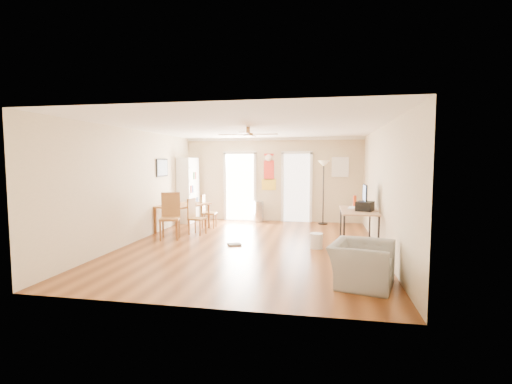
% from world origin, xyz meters
% --- Properties ---
extents(floor, '(7.00, 7.00, 0.00)m').
position_xyz_m(floor, '(0.00, 0.00, 0.00)').
color(floor, brown).
rests_on(floor, ground).
extents(ceiling, '(5.50, 7.00, 0.00)m').
position_xyz_m(ceiling, '(0.00, 0.00, 2.60)').
color(ceiling, silver).
rests_on(ceiling, floor).
extents(wall_back, '(5.50, 0.04, 2.60)m').
position_xyz_m(wall_back, '(0.00, 3.50, 1.30)').
color(wall_back, beige).
rests_on(wall_back, floor).
extents(wall_front, '(5.50, 0.04, 2.60)m').
position_xyz_m(wall_front, '(0.00, -3.50, 1.30)').
color(wall_front, beige).
rests_on(wall_front, floor).
extents(wall_left, '(0.04, 7.00, 2.60)m').
position_xyz_m(wall_left, '(-2.75, 0.00, 1.30)').
color(wall_left, beige).
rests_on(wall_left, floor).
extents(wall_right, '(0.04, 7.00, 2.60)m').
position_xyz_m(wall_right, '(2.75, 0.00, 1.30)').
color(wall_right, beige).
rests_on(wall_right, floor).
extents(crown_molding, '(5.50, 7.00, 0.08)m').
position_xyz_m(crown_molding, '(0.00, 0.00, 2.56)').
color(crown_molding, white).
rests_on(crown_molding, wall_back).
extents(kitchen_doorway, '(0.90, 0.10, 2.10)m').
position_xyz_m(kitchen_doorway, '(-1.05, 3.48, 1.05)').
color(kitchen_doorway, white).
rests_on(kitchen_doorway, wall_back).
extents(bathroom_doorway, '(0.80, 0.10, 2.10)m').
position_xyz_m(bathroom_doorway, '(0.75, 3.48, 1.05)').
color(bathroom_doorway, white).
rests_on(bathroom_doorway, wall_back).
extents(wall_decal, '(0.46, 0.03, 1.10)m').
position_xyz_m(wall_decal, '(-0.13, 3.48, 1.55)').
color(wall_decal, red).
rests_on(wall_decal, wall_back).
extents(ac_grille, '(0.50, 0.04, 0.60)m').
position_xyz_m(ac_grille, '(2.05, 3.47, 1.70)').
color(ac_grille, white).
rests_on(ac_grille, wall_back).
extents(framed_poster, '(0.04, 0.66, 0.48)m').
position_xyz_m(framed_poster, '(-2.73, 1.40, 1.70)').
color(framed_poster, black).
rests_on(framed_poster, wall_left).
extents(ceiling_fan, '(1.24, 1.24, 0.20)m').
position_xyz_m(ceiling_fan, '(0.00, -0.30, 2.43)').
color(ceiling_fan, '#593819').
rests_on(ceiling_fan, ceiling).
extents(bookshelf, '(0.44, 0.91, 1.98)m').
position_xyz_m(bookshelf, '(-2.53, 2.80, 0.99)').
color(bookshelf, white).
rests_on(bookshelf, floor).
extents(dining_table, '(1.29, 1.63, 0.71)m').
position_xyz_m(dining_table, '(-2.15, 1.41, 0.36)').
color(dining_table, olive).
rests_on(dining_table, floor).
extents(dining_chair_right_a, '(0.41, 0.41, 0.93)m').
position_xyz_m(dining_chair_right_a, '(-1.60, 1.98, 0.46)').
color(dining_chair_right_a, olive).
rests_on(dining_chair_right_a, floor).
extents(dining_chair_right_b, '(0.43, 0.43, 0.91)m').
position_xyz_m(dining_chair_right_b, '(-1.60, 1.00, 0.46)').
color(dining_chair_right_b, olive).
rests_on(dining_chair_right_b, floor).
extents(dining_chair_near, '(0.56, 0.56, 1.10)m').
position_xyz_m(dining_chair_near, '(-2.06, 0.35, 0.55)').
color(dining_chair_near, '#9F6233').
rests_on(dining_chair_near, floor).
extents(trash_can, '(0.33, 0.33, 0.64)m').
position_xyz_m(trash_can, '(-0.39, 3.21, 0.32)').
color(trash_can, '#ADADB0').
rests_on(trash_can, floor).
extents(torchiere_lamp, '(0.40, 0.40, 1.90)m').
position_xyz_m(torchiere_lamp, '(1.56, 3.16, 0.95)').
color(torchiere_lamp, black).
rests_on(torchiere_lamp, floor).
extents(computer_desk, '(0.75, 1.51, 0.81)m').
position_xyz_m(computer_desk, '(2.32, 0.40, 0.40)').
color(computer_desk, '#A97D5C').
rests_on(computer_desk, floor).
extents(imac, '(0.15, 0.60, 0.55)m').
position_xyz_m(imac, '(2.47, 0.50, 1.08)').
color(imac, black).
rests_on(imac, computer_desk).
extents(keyboard, '(0.19, 0.42, 0.02)m').
position_xyz_m(keyboard, '(2.20, 0.70, 0.81)').
color(keyboard, white).
rests_on(keyboard, computer_desk).
extents(printer, '(0.44, 0.47, 0.20)m').
position_xyz_m(printer, '(2.45, 0.29, 0.91)').
color(printer, black).
rests_on(printer, computer_desk).
extents(orange_bottle, '(0.09, 0.09, 0.25)m').
position_xyz_m(orange_bottle, '(2.30, 1.11, 0.93)').
color(orange_bottle, red).
rests_on(orange_bottle, computer_desk).
extents(wastebasket_a, '(0.31, 0.31, 0.33)m').
position_xyz_m(wastebasket_a, '(1.43, 0.03, 0.16)').
color(wastebasket_a, silver).
rests_on(wastebasket_a, floor).
extents(floor_cloth, '(0.35, 0.33, 0.04)m').
position_xyz_m(floor_cloth, '(-0.38, -0.02, 0.02)').
color(floor_cloth, gray).
rests_on(floor_cloth, floor).
extents(armchair, '(1.09, 1.18, 0.65)m').
position_xyz_m(armchair, '(2.15, -2.21, 0.32)').
color(armchair, gray).
rests_on(armchair, floor).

